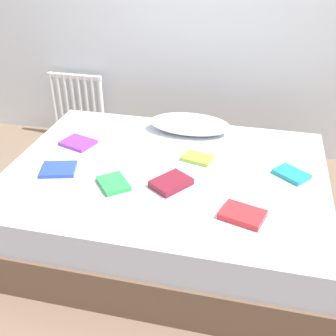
{
  "coord_description": "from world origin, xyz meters",
  "views": [
    {
      "loc": [
        0.52,
        -2.14,
        1.84
      ],
      "look_at": [
        0.0,
        0.05,
        0.48
      ],
      "focal_mm": 44.3,
      "sensor_mm": 36.0,
      "label": 1
    }
  ],
  "objects_px": {
    "textbook_purple": "(78,143)",
    "textbook_lime": "(197,158)",
    "textbook_red": "(242,215)",
    "textbook_blue": "(58,169)",
    "textbook_teal": "(291,174)",
    "bed": "(166,202)",
    "radiator": "(77,102)",
    "textbook_green": "(113,184)",
    "textbook_maroon": "(171,183)",
    "pillow": "(190,124)"
  },
  "relations": [
    {
      "from": "textbook_purple",
      "to": "textbook_blue",
      "type": "xyz_separation_m",
      "value": [
        0.03,
        -0.36,
        0.0
      ]
    },
    {
      "from": "textbook_purple",
      "to": "textbook_blue",
      "type": "height_order",
      "value": "textbook_blue"
    },
    {
      "from": "pillow",
      "to": "textbook_teal",
      "type": "xyz_separation_m",
      "value": [
        0.71,
        -0.45,
        -0.05
      ]
    },
    {
      "from": "textbook_green",
      "to": "textbook_maroon",
      "type": "distance_m",
      "value": 0.34
    },
    {
      "from": "radiator",
      "to": "textbook_teal",
      "type": "xyz_separation_m",
      "value": [
        1.9,
        -1.1,
        0.14
      ]
    },
    {
      "from": "bed",
      "to": "radiator",
      "type": "bearing_deg",
      "value": 133.58
    },
    {
      "from": "pillow",
      "to": "textbook_red",
      "type": "bearing_deg",
      "value": -63.84
    },
    {
      "from": "pillow",
      "to": "textbook_green",
      "type": "xyz_separation_m",
      "value": [
        -0.3,
        -0.8,
        -0.05
      ]
    },
    {
      "from": "bed",
      "to": "textbook_maroon",
      "type": "xyz_separation_m",
      "value": [
        0.07,
        -0.17,
        0.27
      ]
    },
    {
      "from": "textbook_teal",
      "to": "textbook_red",
      "type": "bearing_deg",
      "value": -80.67
    },
    {
      "from": "textbook_teal",
      "to": "textbook_blue",
      "type": "bearing_deg",
      "value": -131.46
    },
    {
      "from": "textbook_red",
      "to": "textbook_maroon",
      "type": "relative_size",
      "value": 1.01
    },
    {
      "from": "textbook_blue",
      "to": "textbook_teal",
      "type": "distance_m",
      "value": 1.43
    },
    {
      "from": "textbook_red",
      "to": "textbook_green",
      "type": "relative_size",
      "value": 1.12
    },
    {
      "from": "bed",
      "to": "textbook_lime",
      "type": "relative_size",
      "value": 10.47
    },
    {
      "from": "textbook_lime",
      "to": "bed",
      "type": "bearing_deg",
      "value": -121.83
    },
    {
      "from": "textbook_lime",
      "to": "textbook_maroon",
      "type": "xyz_separation_m",
      "value": [
        -0.1,
        -0.34,
        0.01
      ]
    },
    {
      "from": "radiator",
      "to": "textbook_blue",
      "type": "relative_size",
      "value": 2.5
    },
    {
      "from": "pillow",
      "to": "textbook_blue",
      "type": "bearing_deg",
      "value": -133.7
    },
    {
      "from": "bed",
      "to": "textbook_green",
      "type": "height_order",
      "value": "textbook_green"
    },
    {
      "from": "textbook_purple",
      "to": "textbook_lime",
      "type": "height_order",
      "value": "same"
    },
    {
      "from": "bed",
      "to": "textbook_blue",
      "type": "height_order",
      "value": "textbook_blue"
    },
    {
      "from": "radiator",
      "to": "textbook_green",
      "type": "distance_m",
      "value": 1.7
    },
    {
      "from": "textbook_purple",
      "to": "textbook_teal",
      "type": "distance_m",
      "value": 1.43
    },
    {
      "from": "bed",
      "to": "textbook_blue",
      "type": "bearing_deg",
      "value": -164.95
    },
    {
      "from": "textbook_lime",
      "to": "textbook_maroon",
      "type": "relative_size",
      "value": 0.87
    },
    {
      "from": "textbook_green",
      "to": "pillow",
      "type": "bearing_deg",
      "value": 119.53
    },
    {
      "from": "textbook_blue",
      "to": "textbook_lime",
      "type": "bearing_deg",
      "value": 6.94
    },
    {
      "from": "bed",
      "to": "textbook_maroon",
      "type": "bearing_deg",
      "value": -67.73
    },
    {
      "from": "textbook_teal",
      "to": "textbook_maroon",
      "type": "xyz_separation_m",
      "value": [
        -0.69,
        -0.27,
        0.01
      ]
    },
    {
      "from": "textbook_green",
      "to": "textbook_blue",
      "type": "bearing_deg",
      "value": -140.75
    },
    {
      "from": "bed",
      "to": "textbook_teal",
      "type": "height_order",
      "value": "textbook_teal"
    },
    {
      "from": "textbook_maroon",
      "to": "textbook_red",
      "type": "bearing_deg",
      "value": -80.61
    },
    {
      "from": "textbook_blue",
      "to": "textbook_lime",
      "type": "distance_m",
      "value": 0.88
    },
    {
      "from": "radiator",
      "to": "pillow",
      "type": "distance_m",
      "value": 1.37
    },
    {
      "from": "textbook_red",
      "to": "textbook_teal",
      "type": "bearing_deg",
      "value": 77.76
    },
    {
      "from": "textbook_lime",
      "to": "textbook_teal",
      "type": "distance_m",
      "value": 0.59
    },
    {
      "from": "textbook_red",
      "to": "textbook_blue",
      "type": "relative_size",
      "value": 1.06
    },
    {
      "from": "textbook_blue",
      "to": "textbook_lime",
      "type": "relative_size",
      "value": 1.1
    },
    {
      "from": "bed",
      "to": "textbook_red",
      "type": "height_order",
      "value": "textbook_red"
    },
    {
      "from": "bed",
      "to": "textbook_red",
      "type": "bearing_deg",
      "value": -37.17
    },
    {
      "from": "textbook_maroon",
      "to": "radiator",
      "type": "bearing_deg",
      "value": 76.54
    },
    {
      "from": "textbook_blue",
      "to": "textbook_maroon",
      "type": "bearing_deg",
      "value": -15.5
    },
    {
      "from": "radiator",
      "to": "textbook_teal",
      "type": "relative_size",
      "value": 2.65
    },
    {
      "from": "textbook_blue",
      "to": "textbook_green",
      "type": "height_order",
      "value": "textbook_green"
    },
    {
      "from": "bed",
      "to": "pillow",
      "type": "height_order",
      "value": "pillow"
    },
    {
      "from": "textbook_red",
      "to": "textbook_lime",
      "type": "height_order",
      "value": "textbook_red"
    },
    {
      "from": "bed",
      "to": "radiator",
      "type": "xyz_separation_m",
      "value": [
        -1.14,
        1.2,
        0.12
      ]
    },
    {
      "from": "textbook_red",
      "to": "textbook_lime",
      "type": "distance_m",
      "value": 0.63
    },
    {
      "from": "textbook_green",
      "to": "textbook_maroon",
      "type": "bearing_deg",
      "value": 63.36
    }
  ]
}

